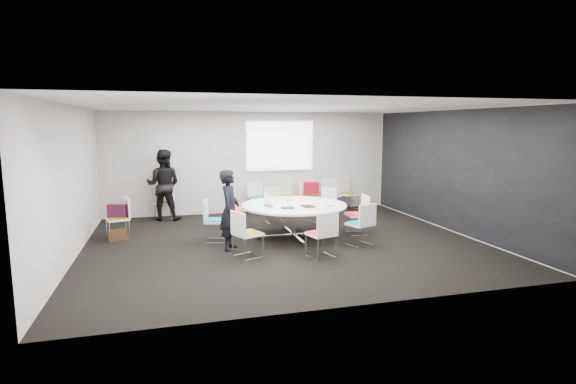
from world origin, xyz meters
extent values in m
cube|color=black|center=(0.00, 0.00, -0.02)|extent=(8.00, 7.00, 0.04)
cube|color=white|center=(0.00, 0.00, 2.82)|extent=(8.00, 7.00, 0.04)
cube|color=#AFAAA5|center=(0.00, 3.52, 1.40)|extent=(8.00, 0.04, 2.80)
cube|color=#AFAAA5|center=(0.00, -3.52, 1.40)|extent=(8.00, 0.04, 2.80)
cube|color=#AFAAA5|center=(-4.02, 0.00, 1.40)|extent=(0.04, 7.00, 2.80)
cube|color=#AFAAA5|center=(4.02, 0.00, 1.40)|extent=(0.04, 7.00, 2.80)
cube|color=black|center=(3.99, 0.00, 1.40)|extent=(0.01, 6.94, 2.74)
cube|color=silver|center=(0.32, 0.37, 0.04)|extent=(0.90, 0.90, 0.08)
cylinder|color=silver|center=(0.32, 0.37, 0.36)|extent=(0.10, 0.10, 0.65)
cylinder|color=white|center=(0.32, 0.37, 0.71)|extent=(2.29, 2.29, 0.04)
cube|color=white|center=(0.80, 3.46, 1.85)|extent=(1.90, 0.03, 1.35)
cube|color=silver|center=(1.75, 0.25, 0.21)|extent=(0.44, 0.44, 0.42)
cube|color=white|center=(1.75, 0.25, 0.44)|extent=(0.47, 0.48, 0.04)
cube|color=red|center=(1.75, 0.25, 0.47)|extent=(0.40, 0.42, 0.03)
cube|color=white|center=(1.96, 0.24, 0.67)|extent=(0.06, 0.46, 0.42)
cube|color=silver|center=(1.43, 1.46, 0.21)|extent=(0.59, 0.59, 0.42)
cube|color=white|center=(1.43, 1.46, 0.44)|extent=(0.63, 0.63, 0.04)
cube|color=#09587B|center=(1.43, 1.46, 0.47)|extent=(0.55, 0.55, 0.03)
cube|color=white|center=(1.60, 1.59, 0.67)|extent=(0.31, 0.38, 0.42)
cube|color=silver|center=(0.28, 1.92, 0.21)|extent=(0.45, 0.45, 0.42)
cube|color=white|center=(0.28, 1.92, 0.44)|extent=(0.49, 0.47, 0.04)
cube|color=olive|center=(0.28, 1.92, 0.47)|extent=(0.42, 0.41, 0.03)
cube|color=white|center=(0.26, 2.13, 0.67)|extent=(0.46, 0.07, 0.42)
cube|color=silver|center=(-0.71, 1.58, 0.21)|extent=(0.58, 0.58, 0.42)
cube|color=white|center=(-0.71, 1.58, 0.44)|extent=(0.62, 0.63, 0.04)
cube|color=#E15111|center=(-0.71, 1.58, 0.47)|extent=(0.54, 0.54, 0.03)
cube|color=white|center=(-0.89, 1.70, 0.67)|extent=(0.28, 0.40, 0.42)
cube|color=silver|center=(-1.36, 0.43, 0.21)|extent=(0.51, 0.51, 0.42)
cube|color=white|center=(-1.36, 0.43, 0.44)|extent=(0.54, 0.55, 0.04)
cube|color=#0B6A7B|center=(-1.36, 0.43, 0.47)|extent=(0.47, 0.48, 0.03)
cube|color=white|center=(-1.56, 0.48, 0.67)|extent=(0.15, 0.46, 0.42)
cube|color=silver|center=(-0.92, -0.87, 0.21)|extent=(0.55, 0.55, 0.42)
cube|color=white|center=(-0.92, -0.87, 0.44)|extent=(0.59, 0.60, 0.04)
cube|color=olive|center=(-0.92, -0.87, 0.47)|extent=(0.51, 0.52, 0.03)
cube|color=white|center=(-1.11, -0.95, 0.67)|extent=(0.22, 0.44, 0.42)
cube|color=silver|center=(0.39, -1.23, 0.21)|extent=(0.52, 0.52, 0.42)
cube|color=white|center=(0.39, -1.23, 0.44)|extent=(0.56, 0.54, 0.04)
cube|color=red|center=(0.39, -1.23, 0.47)|extent=(0.49, 0.47, 0.03)
cube|color=white|center=(0.44, -1.44, 0.67)|extent=(0.45, 0.15, 0.42)
cube|color=silver|center=(1.43, -0.64, 0.21)|extent=(0.54, 0.54, 0.42)
cube|color=white|center=(1.43, -0.64, 0.44)|extent=(0.59, 0.58, 0.04)
cube|color=#08717A|center=(1.43, -0.64, 0.47)|extent=(0.51, 0.50, 0.03)
cube|color=white|center=(1.51, -0.83, 0.67)|extent=(0.44, 0.20, 0.42)
cube|color=silver|center=(0.09, 3.12, 0.21)|extent=(0.50, 0.50, 0.42)
cube|color=white|center=(0.09, 3.12, 0.44)|extent=(0.54, 0.53, 0.04)
cube|color=#0A8384|center=(0.09, 3.12, 0.47)|extent=(0.47, 0.46, 0.03)
cube|color=white|center=(0.05, 3.32, 0.67)|extent=(0.46, 0.13, 0.42)
cube|color=silver|center=(0.97, 3.10, 0.21)|extent=(0.54, 0.54, 0.42)
cube|color=white|center=(0.97, 3.10, 0.44)|extent=(0.58, 0.57, 0.04)
cube|color=olive|center=(0.97, 3.10, 0.47)|extent=(0.51, 0.49, 0.03)
cube|color=white|center=(0.89, 3.30, 0.67)|extent=(0.45, 0.19, 0.42)
cube|color=silver|center=(1.56, 3.15, 0.21)|extent=(0.44, 0.44, 0.42)
cube|color=white|center=(1.56, 3.15, 0.44)|extent=(0.48, 0.46, 0.04)
cube|color=red|center=(1.56, 3.15, 0.47)|extent=(0.42, 0.40, 0.03)
cube|color=white|center=(1.55, 3.36, 0.67)|extent=(0.46, 0.06, 0.42)
cube|color=silver|center=(2.24, 3.11, 0.21)|extent=(0.42, 0.42, 0.42)
cube|color=white|center=(2.24, 3.11, 0.44)|extent=(0.46, 0.44, 0.04)
cube|color=#085F87|center=(2.24, 3.11, 0.47)|extent=(0.40, 0.38, 0.03)
cube|color=white|center=(2.24, 3.32, 0.67)|extent=(0.46, 0.04, 0.42)
cube|color=silver|center=(2.79, 3.15, 0.21)|extent=(0.53, 0.53, 0.42)
cube|color=white|center=(2.79, 3.15, 0.44)|extent=(0.57, 0.56, 0.04)
cube|color=#6B6317|center=(2.79, 3.15, 0.47)|extent=(0.50, 0.49, 0.03)
cube|color=white|center=(2.72, 3.35, 0.67)|extent=(0.45, 0.18, 0.42)
cube|color=silver|center=(-3.37, 1.21, 0.21)|extent=(0.52, 0.52, 0.42)
cube|color=white|center=(-3.37, 1.21, 0.44)|extent=(0.55, 0.56, 0.04)
cube|color=#5B6E16|center=(-3.37, 1.21, 0.47)|extent=(0.47, 0.49, 0.03)
cube|color=white|center=(-3.17, 1.26, 0.67)|extent=(0.16, 0.45, 0.42)
cube|color=silver|center=(-2.41, 3.15, 0.21)|extent=(0.51, 0.51, 0.42)
cube|color=white|center=(-2.41, 3.15, 0.44)|extent=(0.55, 0.54, 0.04)
cube|color=olive|center=(-2.41, 3.15, 0.47)|extent=(0.48, 0.46, 0.03)
cube|color=white|center=(-2.36, 3.35, 0.67)|extent=(0.46, 0.14, 0.42)
imported|color=black|center=(-1.16, -0.24, 0.79)|extent=(0.54, 0.66, 1.58)
imported|color=black|center=(-2.41, 3.00, 0.91)|extent=(1.04, 0.90, 1.83)
imported|color=#333338|center=(-0.22, 0.29, 0.74)|extent=(0.28, 0.36, 0.03)
cube|color=silver|center=(-0.26, 0.50, 0.86)|extent=(0.03, 0.30, 0.22)
cube|color=black|center=(0.53, 0.01, 0.74)|extent=(0.26, 0.33, 0.02)
cube|color=navy|center=(0.07, -0.05, 0.74)|extent=(0.29, 0.24, 0.03)
cube|color=silver|center=(0.90, 0.55, 0.73)|extent=(0.37, 0.35, 0.00)
cube|color=white|center=(1.04, 0.22, 0.73)|extent=(0.32, 0.23, 0.00)
cylinder|color=white|center=(0.29, 0.68, 0.78)|extent=(0.08, 0.08, 0.09)
cube|color=black|center=(0.99, -0.05, 0.73)|extent=(0.16, 0.12, 0.01)
cube|color=#411128|center=(-3.37, 1.21, 0.62)|extent=(0.42, 0.26, 0.28)
cube|color=#3C2413|center=(-3.38, 1.06, 0.12)|extent=(0.39, 0.25, 0.24)
cube|color=#AC1523|center=(1.56, 2.94, 0.70)|extent=(0.47, 0.27, 0.36)
camera|label=1|loc=(-2.32, -8.86, 2.43)|focal=28.00mm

